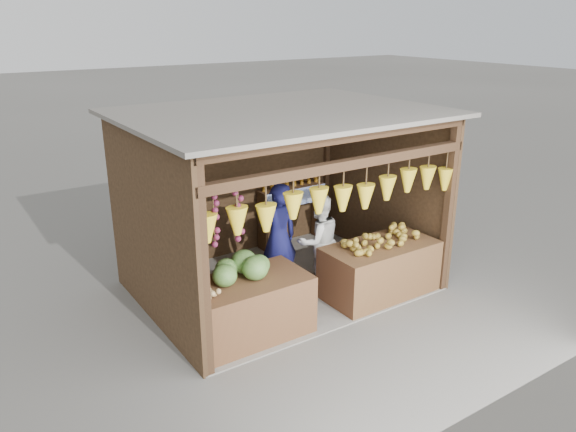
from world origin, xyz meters
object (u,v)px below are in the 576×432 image
object	(u,v)px
counter_left	(250,308)
vendor_seated	(170,254)
counter_right	(379,270)
woman_standing	(319,241)
man_standing	(278,238)

from	to	relation	value
counter_left	vendor_seated	size ratio (longest dim) A/B	1.45
counter_right	woman_standing	world-z (taller)	woman_standing
woman_standing	counter_right	bearing A→B (deg)	133.14
counter_left	vendor_seated	bearing A→B (deg)	113.49
counter_right	man_standing	world-z (taller)	man_standing
counter_left	woman_standing	bearing A→B (deg)	23.14
counter_right	woman_standing	bearing A→B (deg)	127.66
counter_right	vendor_seated	xyz separation A→B (m)	(-2.68, 1.29, 0.43)
man_standing	counter_left	bearing A→B (deg)	42.49
counter_left	man_standing	bearing A→B (deg)	41.28
counter_right	man_standing	xyz separation A→B (m)	(-1.15, 0.93, 0.44)
woman_standing	vendor_seated	bearing A→B (deg)	-9.25
man_standing	vendor_seated	size ratio (longest dim) A/B	1.62
man_standing	woman_standing	world-z (taller)	man_standing
counter_left	counter_right	xyz separation A→B (m)	(2.14, -0.06, -0.00)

